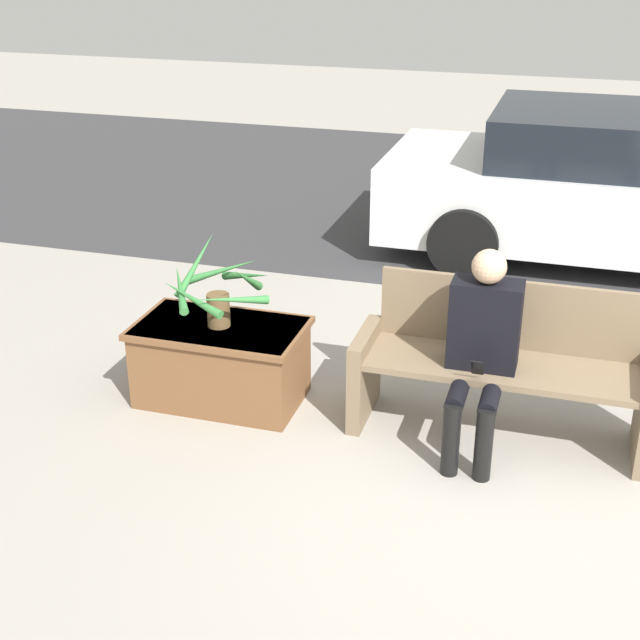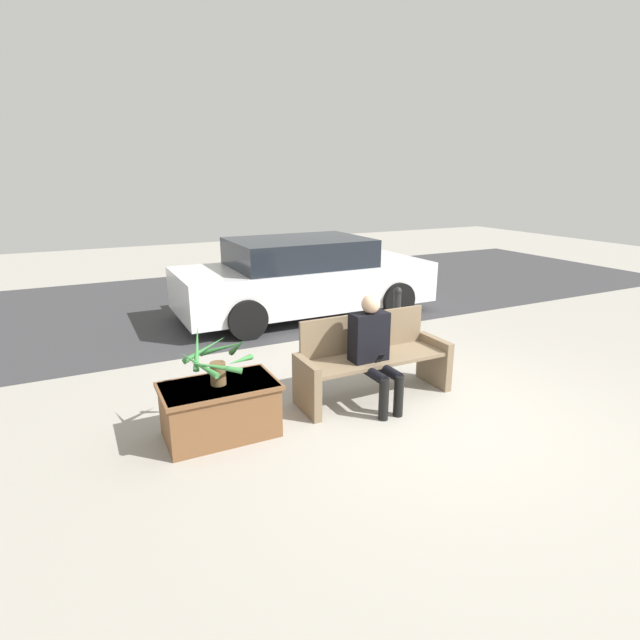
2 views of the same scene
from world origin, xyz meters
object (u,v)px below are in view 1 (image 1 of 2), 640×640
object	(u,v)px
planter_box	(221,360)
parked_car	(629,188)
bench	(502,367)
person_seated	(482,342)
potted_plant	(217,291)

from	to	relation	value
planter_box	parked_car	size ratio (longest dim) A/B	0.24
planter_box	parked_car	bearing A→B (deg)	54.61
bench	person_seated	xyz separation A→B (m)	(-0.12, -0.20, 0.24)
person_seated	parked_car	bearing A→B (deg)	76.65
person_seated	potted_plant	distance (m)	1.70
person_seated	planter_box	size ratio (longest dim) A/B	1.12
planter_box	potted_plant	xyz separation A→B (m)	(-0.00, -0.00, 0.50)
person_seated	parked_car	xyz separation A→B (m)	(0.87, 3.68, 0.00)
bench	potted_plant	xyz separation A→B (m)	(-1.81, -0.13, 0.34)
potted_plant	parked_car	world-z (taller)	parked_car
bench	parked_car	size ratio (longest dim) A/B	0.40
planter_box	parked_car	world-z (taller)	parked_car
person_seated	planter_box	xyz separation A→B (m)	(-1.69, 0.07, -0.40)
planter_box	person_seated	bearing A→B (deg)	-2.27
potted_plant	parked_car	bearing A→B (deg)	54.61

